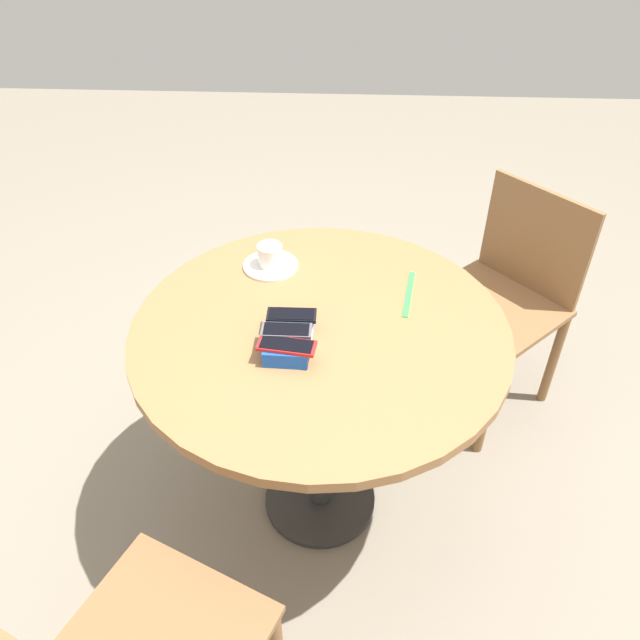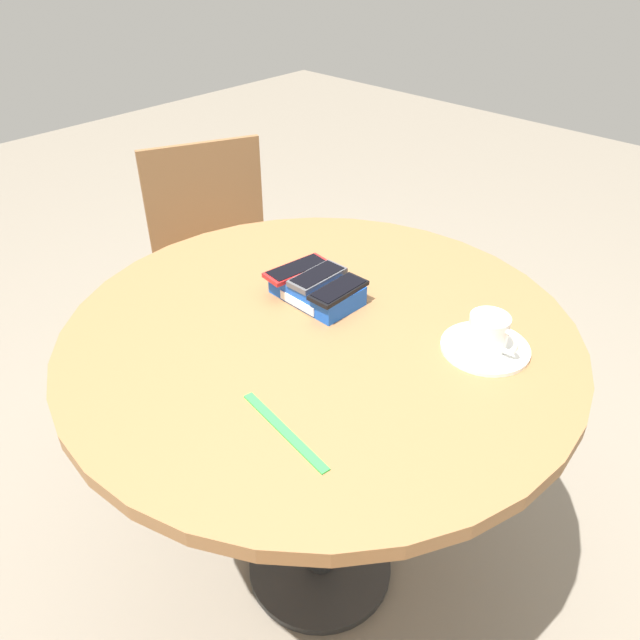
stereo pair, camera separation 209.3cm
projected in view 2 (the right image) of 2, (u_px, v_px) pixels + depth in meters
The scene contains 10 objects.
ground_plane at pixel (320, 567), 1.66m from camera, with size 8.00×8.00×0.00m, color gray.
round_table at pixel (320, 372), 1.28m from camera, with size 1.01×1.01×0.78m.
phone_box at pixel (317, 290), 1.30m from camera, with size 0.18×0.12×0.04m.
phone_red at pixel (297, 269), 1.31m from camera, with size 0.07×0.15×0.01m.
phone_gray at pixel (317, 277), 1.29m from camera, with size 0.06×0.13×0.01m.
phone_black at pixel (338, 290), 1.25m from camera, with size 0.06×0.13×0.01m.
saucer at pixel (485, 348), 1.16m from camera, with size 0.16×0.16×0.01m, color white.
coffee_cup at pixel (489, 332), 1.14m from camera, with size 0.10×0.07×0.07m.
lanyard_strap at pixel (284, 431), 0.99m from camera, with size 0.22×0.02×0.00m, color green.
chair_far_side at pixel (221, 273), 2.04m from camera, with size 0.53×0.53×0.85m.
Camera 2 is at (0.68, -0.72, 1.48)m, focal length 35.00 mm.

